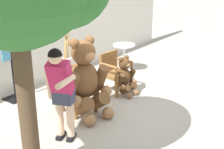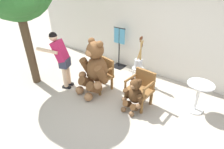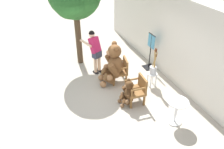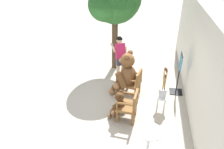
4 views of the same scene
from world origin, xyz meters
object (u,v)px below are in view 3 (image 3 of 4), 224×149
Objects in this scene: teddy_bear_small at (128,93)px; round_side_table at (176,109)px; clothing_display_stand at (150,51)px; wooden_chair_left at (120,70)px; white_stool at (152,76)px; teddy_bear_large at (113,64)px; brush_bucket at (153,68)px; wooden_chair_right at (137,89)px; person_visitor at (95,49)px.

teddy_bear_small is 1.17× the size of round_side_table.
round_side_table is 2.86m from clothing_display_stand.
white_stool is (0.62, 0.87, -0.11)m from wooden_chair_left.
teddy_bear_large reaches higher than brush_bucket.
teddy_bear_small is 0.62× the size of clothing_display_stand.
clothing_display_stand reaches higher than wooden_chair_left.
brush_bucket is (0.62, 0.87, 0.20)m from wooden_chair_left.
round_side_table is (1.16, 0.85, 0.04)m from teddy_bear_small.
brush_bucket reaches higher than teddy_bear_small.
wooden_chair_right is 1.19× the size of round_side_table.
round_side_table is at bearing 19.17° from teddy_bear_large.
white_stool is at bearing 169.76° from round_side_table.
person_visitor reaches higher than brush_bucket.
clothing_display_stand is at bearing 133.33° from teddy_bear_small.
teddy_bear_small is at bearing -46.67° from clothing_display_stand.
brush_bucket is (1.54, 1.45, -0.26)m from person_visitor.
teddy_bear_small is 1.44m from round_side_table.
teddy_bear_large is at bearing -77.21° from clothing_display_stand.
clothing_display_stand is at bearing 153.59° from white_stool.
wooden_chair_left is at bearing 83.65° from teddy_bear_large.
teddy_bear_small is at bearing -64.57° from white_stool.
teddy_bear_small is (1.17, -0.29, -0.05)m from wooden_chair_left.
wooden_chair_right is at bearing 88.32° from teddy_bear_small.
clothing_display_stand is at bearing 106.19° from wooden_chair_left.
brush_bucket reaches higher than wooden_chair_right.
teddy_bear_large is at bearing -160.83° from round_side_table.
round_side_table is (1.15, 0.56, -0.01)m from wooden_chair_right.
wooden_chair_left is 0.55× the size of person_visitor.
person_visitor is 2.13m from brush_bucket.
brush_bucket is at bearing 60.05° from teddy_bear_large.
teddy_bear_small reaches higher than round_side_table.
person_visitor is at bearing -148.10° from wooden_chair_left.
clothing_display_stand is (-1.02, 0.50, 0.05)m from brush_bucket.
wooden_chair_right is 1.02× the size of teddy_bear_small.
brush_bucket reaches higher than wooden_chair_left.
person_visitor is (-2.09, -0.29, 0.51)m from teddy_bear_small.
clothing_display_stand is at bearing 138.89° from wooden_chair_right.
wooden_chair_right is at bearing 15.29° from person_visitor.
white_stool is (0.65, 1.13, -0.36)m from teddy_bear_large.
teddy_bear_small is 2.31m from clothing_display_stand.
round_side_table is at bearing -10.24° from white_stool.
clothing_display_stand is (-0.40, 1.38, 0.26)m from wooden_chair_left.
white_stool is at bearing 60.18° from teddy_bear_large.
wooden_chair_left is at bearing -125.49° from brush_bucket.
teddy_bear_small is at bearing -64.79° from brush_bucket.
teddy_bear_large is 1.24m from teddy_bear_small.
person_visitor is 2.17× the size of round_side_table.
clothing_display_stand is (-2.73, 0.82, 0.27)m from round_side_table.
brush_bucket is at bearing 115.21° from teddy_bear_small.
wooden_chair_right is at bearing -57.58° from brush_bucket.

